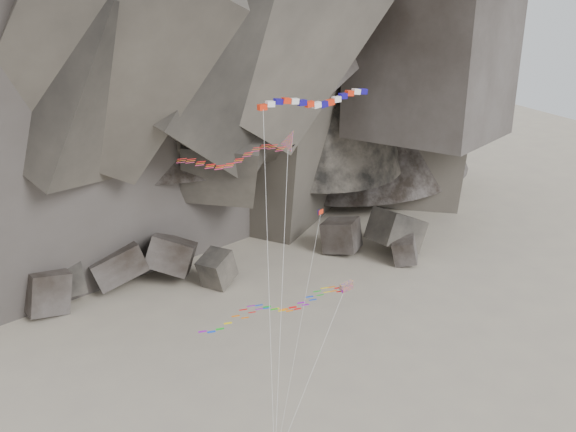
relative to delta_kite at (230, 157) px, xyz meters
name	(u,v)px	position (x,y,z in m)	size (l,w,h in m)	color
boulder_field	(207,264)	(7.34, 34.92, -25.61)	(58.33, 16.11, 8.01)	#47423F
delta_kite	(230,157)	(0.00, 0.00, 0.00)	(9.85, 5.85, 27.74)	red
banner_kite	(315,102)	(8.57, 3.16, 2.88)	(12.52, 9.17, 29.69)	red
parafoil_kite	(270,308)	(3.66, 1.36, -14.44)	(14.79, 6.53, 13.09)	#F8B50D
pennant_kite	(311,263)	(6.14, -1.66, -9.30)	(6.05, 3.96, 21.07)	red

